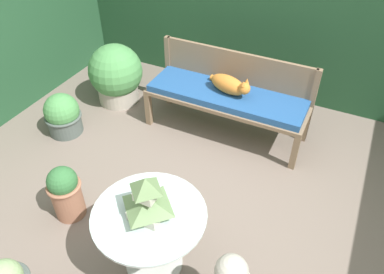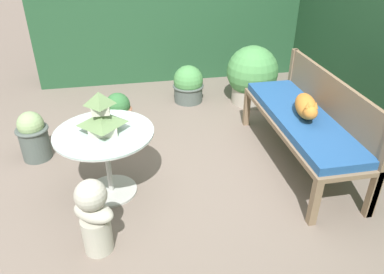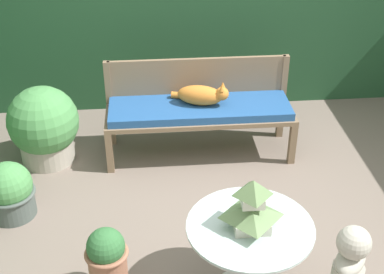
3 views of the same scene
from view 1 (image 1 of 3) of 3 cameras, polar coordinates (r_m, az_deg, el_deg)
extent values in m
plane|color=#75665B|center=(3.38, 1.20, -10.45)|extent=(30.00, 30.00, 0.00)
cube|color=#234C2D|center=(4.90, 14.86, 18.80)|extent=(6.40, 1.05, 1.89)
cube|color=#7F664C|center=(4.16, -6.64, 4.28)|extent=(0.06, 0.06, 0.40)
cube|color=#7F664C|center=(3.71, 15.38, -2.25)|extent=(0.06, 0.06, 0.40)
cube|color=#7F664C|center=(4.50, -3.49, 7.45)|extent=(0.06, 0.06, 0.40)
cube|color=#7F664C|center=(4.08, 16.98, 1.79)|extent=(0.06, 0.06, 0.40)
cube|color=#7F664C|center=(3.91, 5.25, 5.68)|extent=(1.69, 0.54, 0.04)
cube|color=#23518E|center=(3.88, 5.30, 6.35)|extent=(1.62, 0.49, 0.07)
cube|color=#7F664C|center=(4.39, -3.56, 10.00)|extent=(0.06, 0.06, 0.85)
cube|color=#7F664C|center=(3.96, 17.65, 4.42)|extent=(0.06, 0.06, 0.85)
cube|color=#7F664C|center=(3.98, 6.83, 10.54)|extent=(1.62, 0.04, 0.34)
ellipsoid|color=orange|center=(3.82, 5.52, 7.99)|extent=(0.44, 0.28, 0.18)
sphere|color=orange|center=(3.71, 7.98, 7.33)|extent=(0.12, 0.12, 0.12)
cone|color=orange|center=(3.70, 8.37, 8.46)|extent=(0.05, 0.05, 0.05)
cone|color=orange|center=(3.65, 7.78, 8.08)|extent=(0.05, 0.05, 0.05)
cylinder|color=orange|center=(3.99, 4.24, 8.54)|extent=(0.23, 0.12, 0.06)
cylinder|color=#B7B7B2|center=(3.05, -5.74, -18.41)|extent=(0.43, 0.43, 0.02)
cylinder|color=#B7B7B2|center=(2.82, -6.11, -15.40)|extent=(0.04, 0.04, 0.58)
cylinder|color=silver|center=(2.58, -6.57, -11.63)|extent=(0.79, 0.79, 0.01)
torus|color=#B7B7B2|center=(2.59, -6.55, -11.80)|extent=(0.79, 0.79, 0.02)
cube|color=beige|center=(2.55, -6.64, -11.02)|extent=(0.22, 0.22, 0.07)
pyramid|color=#668451|center=(2.49, -6.78, -9.78)|extent=(0.29, 0.29, 0.09)
cube|color=beige|center=(2.43, -6.93, -8.54)|extent=(0.13, 0.13, 0.07)
pyramid|color=#668451|center=(2.36, -7.09, -7.15)|extent=(0.18, 0.18, 0.10)
sphere|color=#B7B2A3|center=(2.46, 6.04, -19.68)|extent=(0.22, 0.22, 0.22)
cylinder|color=#4C5651|center=(4.30, -18.78, 1.98)|extent=(0.36, 0.36, 0.22)
torus|color=#4C5651|center=(4.25, -19.05, 3.02)|extent=(0.39, 0.39, 0.03)
sphere|color=#4C8E4C|center=(4.20, -19.27, 3.85)|extent=(0.37, 0.37, 0.37)
cylinder|color=#9E664C|center=(3.36, -18.39, -8.98)|extent=(0.25, 0.25, 0.35)
torus|color=#9E664C|center=(3.25, -18.98, -7.05)|extent=(0.29, 0.29, 0.03)
sphere|color=#336B38|center=(3.21, -19.19, -6.37)|extent=(0.25, 0.25, 0.25)
cylinder|color=#ADA393|center=(4.65, -11.18, 7.08)|extent=(0.48, 0.48, 0.29)
torus|color=#ADA393|center=(4.58, -11.39, 8.51)|extent=(0.51, 0.51, 0.03)
sphere|color=#4C8E4C|center=(4.52, -11.59, 9.83)|extent=(0.63, 0.63, 0.63)
camera|label=2|loc=(2.32, 68.75, -0.47)|focal=35.00mm
camera|label=3|loc=(1.92, -101.13, -2.98)|focal=50.00mm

